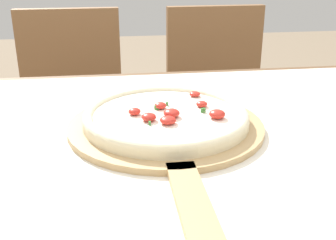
{
  "coord_description": "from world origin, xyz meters",
  "views": [
    {
      "loc": [
        -0.14,
        -0.66,
        1.07
      ],
      "look_at": [
        -0.04,
        0.05,
        0.78
      ],
      "focal_mm": 45.0,
      "sensor_mm": 36.0,
      "label": 1
    }
  ],
  "objects_px": {
    "pizza_peel": "(168,131)",
    "chair_right": "(218,105)",
    "chair_left": "(73,112)",
    "pizza": "(166,117)"
  },
  "relations": [
    {
      "from": "pizza_peel",
      "to": "chair_right",
      "type": "xyz_separation_m",
      "value": [
        0.31,
        0.8,
        -0.25
      ]
    },
    {
      "from": "chair_left",
      "to": "chair_right",
      "type": "bearing_deg",
      "value": -0.08
    },
    {
      "from": "pizza",
      "to": "chair_right",
      "type": "height_order",
      "value": "chair_right"
    },
    {
      "from": "pizza_peel",
      "to": "chair_left",
      "type": "bearing_deg",
      "value": 107.44
    },
    {
      "from": "pizza_peel",
      "to": "chair_right",
      "type": "relative_size",
      "value": 0.69
    },
    {
      "from": "chair_right",
      "to": "pizza_peel",
      "type": "bearing_deg",
      "value": -112.2
    },
    {
      "from": "pizza",
      "to": "chair_right",
      "type": "relative_size",
      "value": 0.36
    },
    {
      "from": "chair_left",
      "to": "pizza_peel",
      "type": "bearing_deg",
      "value": -72.63
    },
    {
      "from": "pizza",
      "to": "chair_left",
      "type": "xyz_separation_m",
      "value": [
        -0.25,
        0.77,
        -0.27
      ]
    },
    {
      "from": "chair_right",
      "to": "chair_left",
      "type": "bearing_deg",
      "value": 179.11
    }
  ]
}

